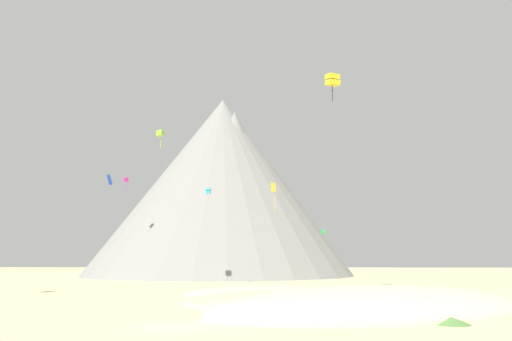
# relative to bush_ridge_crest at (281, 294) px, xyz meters

# --- Properties ---
(ground_plane) EXTENTS (400.00, 400.00, 0.00)m
(ground_plane) POSITION_rel_bush_ridge_crest_xyz_m (-6.21, -20.70, -0.31)
(ground_plane) COLOR beige
(dune_foreground_left) EXTENTS (18.77, 17.07, 1.96)m
(dune_foreground_left) POSITION_rel_bush_ridge_crest_xyz_m (9.49, -2.27, -0.31)
(dune_foreground_left) COLOR beige
(dune_foreground_left) RESTS_ON ground_plane
(dune_foreground_right) EXTENTS (19.61, 16.81, 1.76)m
(dune_foreground_right) POSITION_rel_bush_ridge_crest_xyz_m (-2.88, 5.98, -0.31)
(dune_foreground_right) COLOR beige
(dune_foreground_right) RESTS_ON ground_plane
(dune_midground) EXTENTS (27.52, 17.97, 4.11)m
(dune_midground) POSITION_rel_bush_ridge_crest_xyz_m (6.72, -14.09, -0.31)
(dune_midground) COLOR beige
(dune_midground) RESTS_ON ground_plane
(dune_back_low) EXTENTS (20.02, 18.91, 1.88)m
(dune_back_low) POSITION_rel_bush_ridge_crest_xyz_m (-0.95, -6.49, -0.31)
(dune_back_low) COLOR beige
(dune_back_low) RESTS_ON ground_plane
(bush_ridge_crest) EXTENTS (2.67, 2.67, 0.62)m
(bush_ridge_crest) POSITION_rel_bush_ridge_crest_xyz_m (0.00, 0.00, 0.00)
(bush_ridge_crest) COLOR #568442
(bush_ridge_crest) RESTS_ON ground_plane
(bush_mid_center) EXTENTS (1.80, 1.80, 0.53)m
(bush_mid_center) POSITION_rel_bush_ridge_crest_xyz_m (-4.40, -11.04, -0.04)
(bush_mid_center) COLOR #568442
(bush_mid_center) RESTS_ON ground_plane
(bush_far_right) EXTENTS (3.18, 3.18, 0.46)m
(bush_far_right) POSITION_rel_bush_ridge_crest_xyz_m (10.10, -18.68, -0.08)
(bush_far_right) COLOR #568442
(bush_far_right) RESTS_ON ground_plane
(bush_low_patch) EXTENTS (2.66, 2.66, 1.04)m
(bush_low_patch) POSITION_rel_bush_ridge_crest_xyz_m (13.35, -2.78, 0.21)
(bush_low_patch) COLOR #668C4C
(bush_low_patch) RESTS_ON ground_plane
(bush_near_left) EXTENTS (2.38, 2.38, 0.97)m
(bush_near_left) POSITION_rel_bush_ridge_crest_xyz_m (8.21, -10.76, 0.18)
(bush_near_left) COLOR #568442
(bush_near_left) RESTS_ON ground_plane
(rock_massif) EXTENTS (68.44, 68.44, 47.15)m
(rock_massif) POSITION_rel_bush_ridge_crest_xyz_m (-14.10, 65.24, 22.66)
(rock_massif) COLOR gray
(rock_massif) RESTS_ON ground_plane
(kite_magenta_mid) EXTENTS (1.11, 1.11, 3.07)m
(kite_magenta_mid) POSITION_rel_bush_ridge_crest_xyz_m (-30.02, 35.61, 18.92)
(kite_magenta_mid) COLOR #D1339E
(kite_cyan_mid) EXTENTS (0.83, 0.80, 0.88)m
(kite_cyan_mid) POSITION_rel_bush_ridge_crest_xyz_m (-11.13, 19.97, 14.13)
(kite_cyan_mid) COLOR #33BCDB
(kite_yellow_mid) EXTENTS (1.83, 1.89, 3.59)m
(kite_yellow_mid) POSITION_rel_bush_ridge_crest_xyz_m (6.53, 2.69, 24.89)
(kite_yellow_mid) COLOR yellow
(kite_blue_low) EXTENTS (0.62, 0.66, 1.35)m
(kite_blue_low) POSITION_rel_bush_ridge_crest_xyz_m (-20.41, 3.32, 12.94)
(kite_blue_low) COLOR blue
(kite_green_low) EXTENTS (0.92, 0.86, 0.89)m
(kite_green_low) POSITION_rel_bush_ridge_crest_xyz_m (8.32, 36.38, 8.71)
(kite_green_low) COLOR green
(kite_lime_mid) EXTENTS (1.04, 0.98, 2.78)m
(kite_lime_mid) POSITION_rel_bush_ridge_crest_xyz_m (-17.96, 15.47, 22.27)
(kite_lime_mid) COLOR #8CD133
(kite_gold_mid) EXTENTS (0.77, 0.94, 4.42)m
(kite_gold_mid) POSITION_rel_bush_ridge_crest_xyz_m (-0.84, 18.61, 13.96)
(kite_gold_mid) COLOR gold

